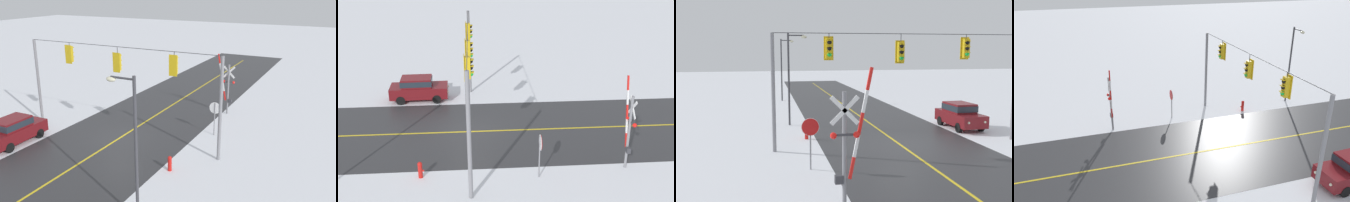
{
  "view_description": "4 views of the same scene",
  "coord_description": "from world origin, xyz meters",
  "views": [
    {
      "loc": [
        -13.26,
        18.87,
        9.87
      ],
      "look_at": [
        -3.36,
        -0.59,
        2.95
      ],
      "focal_mm": 39.18,
      "sensor_mm": 36.0,
      "label": 1
    },
    {
      "loc": [
        -23.88,
        -0.29,
        11.61
      ],
      "look_at": [
        -2.35,
        -2.0,
        2.93
      ],
      "focal_mm": 45.75,
      "sensor_mm": 36.0,
      "label": 2
    },
    {
      "loc": [
        -7.28,
        -19.85,
        5.3
      ],
      "look_at": [
        -3.76,
        -2.48,
        2.94
      ],
      "focal_mm": 40.57,
      "sensor_mm": 36.0,
      "label": 3
    },
    {
      "loc": [
        17.35,
        -9.95,
        11.22
      ],
      "look_at": [
        -3.15,
        -3.32,
        2.35
      ],
      "focal_mm": 35.66,
      "sensor_mm": 36.0,
      "label": 4
    }
  ],
  "objects": [
    {
      "name": "road_asphalt",
      "position": [
        0.0,
        6.0,
        0.0
      ],
      "size": [
        9.0,
        80.0,
        0.01
      ],
      "primitive_type": "cube",
      "color": "#303033",
      "rests_on": "ground"
    },
    {
      "name": "signal_span",
      "position": [
        -0.06,
        -0.01,
        4.27
      ],
      "size": [
        14.2,
        0.47,
        6.22
      ],
      "color": "gray",
      "rests_on": "ground"
    },
    {
      "name": "lane_centre_line",
      "position": [
        0.0,
        6.0,
        0.01
      ],
      "size": [
        0.14,
        72.0,
        0.01
      ],
      "primitive_type": "cube",
      "color": "gold",
      "rests_on": "ground"
    },
    {
      "name": "stop_sign",
      "position": [
        -5.48,
        -3.43,
        1.71
      ],
      "size": [
        0.8,
        0.09,
        2.35
      ],
      "color": "gray",
      "rests_on": "ground"
    },
    {
      "name": "fire_hydrant",
      "position": [
        -5.05,
        2.52,
        0.47
      ],
      "size": [
        0.24,
        0.31,
        0.88
      ],
      "color": "red",
      "rests_on": "ground"
    },
    {
      "name": "railroad_crossing",
      "position": [
        -4.8,
        -8.08,
        2.3
      ],
      "size": [
        1.44,
        0.31,
        4.78
      ],
      "color": "gray",
      "rests_on": "ground"
    },
    {
      "name": "ground_plane",
      "position": [
        0.0,
        0.0,
        0.0
      ],
      "size": [
        160.0,
        160.0,
        0.0
      ],
      "primitive_type": "plane",
      "color": "white"
    },
    {
      "name": "parked_car_maroon",
      "position": [
        5.62,
        3.75,
        0.95
      ],
      "size": [
        1.9,
        4.24,
        1.74
      ],
      "color": "maroon",
      "rests_on": "ground"
    }
  ]
}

